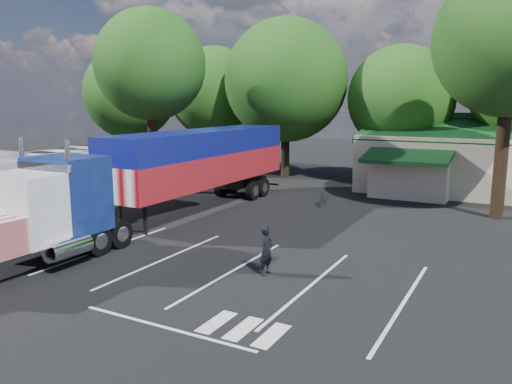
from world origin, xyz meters
The scene contains 12 objects.
ground centered at (0.00, 0.00, 0.00)m, with size 120.00×120.00×0.00m, color black.
tree_row_a centered at (-22.00, 16.50, 7.16)m, with size 9.00×9.00×11.68m.
tree_row_b centered at (-13.00, 17.80, 7.13)m, with size 8.40×8.40×11.35m.
tree_row_c centered at (-5.00, 16.20, 8.04)m, with size 10.00×10.00×13.05m.
tree_row_d centered at (4.00, 17.50, 6.58)m, with size 8.00×8.00×10.60m.
tree_near_left centered at (-10.50, 6.00, 8.81)m, with size 7.60×7.60×12.65m.
tree_near_right centered at (11.50, 8.50, 9.46)m, with size 8.00×8.00×13.50m.
semi_truck centered at (-4.00, -0.38, 2.79)m, with size 3.87×23.61×4.94m.
woman centered at (4.50, -5.67, 0.93)m, with size 0.68×0.45×1.86m, color black.
bicycle centered at (1.80, 7.34, 0.45)m, with size 0.60×1.73×0.91m, color black.
tour_bus centered at (-12.51, -4.07, 1.84)m, with size 3.09×13.19×3.68m, color silver.
silver_sedan centered at (12.00, 14.00, 0.68)m, with size 1.44×4.14×1.36m, color #A8ABB0.
Camera 1 is at (12.61, -21.46, 6.35)m, focal length 35.00 mm.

